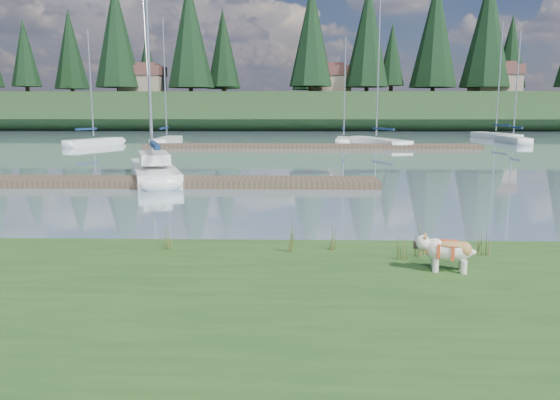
{
  "coord_description": "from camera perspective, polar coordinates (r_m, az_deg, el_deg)",
  "views": [
    {
      "loc": [
        0.62,
        -12.74,
        3.11
      ],
      "look_at": [
        0.31,
        -0.5,
        1.03
      ],
      "focal_mm": 35.0,
      "sensor_mm": 36.0,
      "label": 1
    }
  ],
  "objects": [
    {
      "name": "ground",
      "position": [
        42.85,
        0.6,
        5.46
      ],
      "size": [
        200.0,
        200.0,
        0.0
      ],
      "primitive_type": "plane",
      "color": "#7C95A4",
      "rests_on": "ground"
    },
    {
      "name": "weed_0",
      "position": [
        10.55,
        1.3,
        -3.87
      ],
      "size": [
        0.17,
        0.14,
        0.71
      ],
      "color": "#475B23",
      "rests_on": "bank"
    },
    {
      "name": "ridge",
      "position": [
        85.74,
        1.03,
        9.21
      ],
      "size": [
        200.0,
        20.0,
        5.0
      ],
      "primitive_type": "cube",
      "color": "#1E3419",
      "rests_on": "ground"
    },
    {
      "name": "weed_3",
      "position": [
        11.04,
        -11.53,
        -3.93
      ],
      "size": [
        0.17,
        0.14,
        0.5
      ],
      "color": "#475B23",
      "rests_on": "bank"
    },
    {
      "name": "bank",
      "position": [
        7.37,
        -3.61,
        -13.84
      ],
      "size": [
        60.0,
        9.0,
        0.35
      ],
      "primitive_type": "cube",
      "color": "#2A4F1D",
      "rests_on": "ground"
    },
    {
      "name": "house_2",
      "position": [
        86.96,
        21.65,
        11.72
      ],
      "size": [
        6.3,
        5.3,
        4.65
      ],
      "color": "gray",
      "rests_on": "ridge"
    },
    {
      "name": "sailboat_bg_3",
      "position": [
        47.57,
        9.52,
        6.13
      ],
      "size": [
        5.1,
        9.58,
        13.83
      ],
      "rotation": [
        0.0,
        0.0,
        1.93
      ],
      "color": "white",
      "rests_on": "ground"
    },
    {
      "name": "sailboat_main",
      "position": [
        25.62,
        -13.15,
        3.35
      ],
      "size": [
        4.28,
        8.67,
        12.36
      ],
      "rotation": [
        0.0,
        0.0,
        1.89
      ],
      "color": "white",
      "rests_on": "ground"
    },
    {
      "name": "conifer_1",
      "position": [
        93.43,
        -25.12,
        13.75
      ],
      "size": [
        4.4,
        4.4,
        11.3
      ],
      "color": "#382619",
      "rests_on": "ridge"
    },
    {
      "name": "sailboat_bg_4",
      "position": [
        53.69,
        22.96,
        5.89
      ],
      "size": [
        1.49,
        6.63,
        9.88
      ],
      "rotation": [
        0.0,
        0.0,
        1.54
      ],
      "color": "white",
      "rests_on": "ground"
    },
    {
      "name": "bulldog",
      "position": [
        9.75,
        17.13,
        -4.95
      ],
      "size": [
        1.02,
        0.52,
        0.6
      ],
      "rotation": [
        0.0,
        0.0,
        2.96
      ],
      "color": "silver",
      "rests_on": "bank"
    },
    {
      "name": "weed_2",
      "position": [
        10.59,
        14.42,
        -3.95
      ],
      "size": [
        0.17,
        0.14,
        0.78
      ],
      "color": "#475B23",
      "rests_on": "bank"
    },
    {
      "name": "sailboat_bg_2",
      "position": [
        48.17,
        6.69,
        6.25
      ],
      "size": [
        1.89,
        5.97,
        9.07
      ],
      "rotation": [
        0.0,
        0.0,
        1.44
      ],
      "color": "white",
      "rests_on": "ground"
    },
    {
      "name": "house_1",
      "position": [
        84.01,
        5.22,
        12.44
      ],
      "size": [
        6.3,
        5.3,
        4.65
      ],
      "color": "gray",
      "rests_on": "ridge"
    },
    {
      "name": "conifer_6",
      "position": [
        85.94,
        20.87,
        16.28
      ],
      "size": [
        7.04,
        7.04,
        17.0
      ],
      "color": "#382619",
      "rests_on": "ridge"
    },
    {
      "name": "house_0",
      "position": [
        85.87,
        -14.17,
        12.14
      ],
      "size": [
        6.3,
        5.3,
        4.65
      ],
      "color": "gray",
      "rests_on": "ridge"
    },
    {
      "name": "weed_5",
      "position": [
        11.02,
        20.53,
        -4.13
      ],
      "size": [
        0.17,
        0.14,
        0.61
      ],
      "color": "#475B23",
      "rests_on": "bank"
    },
    {
      "name": "dock_far",
      "position": [
        42.86,
        3.29,
        5.64
      ],
      "size": [
        26.0,
        2.2,
        0.3
      ],
      "primitive_type": "cube",
      "color": "#4C3D2C",
      "rests_on": "ground"
    },
    {
      "name": "sailboat_bg_1",
      "position": [
        49.27,
        -11.57,
        6.19
      ],
      "size": [
        1.47,
        7.12,
        10.71
      ],
      "rotation": [
        0.0,
        0.0,
        1.56
      ],
      "color": "white",
      "rests_on": "ground"
    },
    {
      "name": "weed_4",
      "position": [
        10.32,
        12.63,
        -4.92
      ],
      "size": [
        0.17,
        0.14,
        0.5
      ],
      "color": "#475B23",
      "rests_on": "bank"
    },
    {
      "name": "sailboat_bg_5",
      "position": [
        60.46,
        21.26,
        6.32
      ],
      "size": [
        2.99,
        8.28,
        11.6
      ],
      "rotation": [
        0.0,
        0.0,
        1.75
      ],
      "color": "white",
      "rests_on": "ground"
    },
    {
      "name": "conifer_3",
      "position": [
        85.83,
        -5.9,
        15.33
      ],
      "size": [
        4.84,
        4.84,
        12.25
      ],
      "color": "#382619",
      "rests_on": "ridge"
    },
    {
      "name": "sailboat_bg_0",
      "position": [
        48.47,
        -18.41,
        5.84
      ],
      "size": [
        3.83,
        6.33,
        9.46
      ],
      "rotation": [
        0.0,
        0.0,
        1.14
      ],
      "color": "white",
      "rests_on": "ground"
    },
    {
      "name": "conifer_5",
      "position": [
        84.33,
        11.63,
        14.68
      ],
      "size": [
        3.96,
        3.96,
        10.35
      ],
      "color": "#382619",
      "rests_on": "ridge"
    },
    {
      "name": "conifer_4",
      "position": [
        79.4,
        3.28,
        16.82
      ],
      "size": [
        6.16,
        6.16,
        15.1
      ],
      "color": "#382619",
      "rests_on": "ridge"
    },
    {
      "name": "mud_lip",
      "position": [
        11.56,
        -1.7,
        -5.62
      ],
      "size": [
        60.0,
        0.5,
        0.14
      ],
      "primitive_type": "cube",
      "color": "#33281C",
      "rests_on": "ground"
    },
    {
      "name": "dock_near",
      "position": [
        22.42,
        -10.48,
        1.87
      ],
      "size": [
        16.0,
        2.0,
        0.3
      ],
      "primitive_type": "cube",
      "color": "#4C3D2C",
      "rests_on": "ground"
    },
    {
      "name": "conifer_2",
      "position": [
        85.34,
        -16.74,
        16.25
      ],
      "size": [
        6.6,
        6.6,
        16.05
      ],
      "color": "#382619",
      "rests_on": "ridge"
    },
    {
      "name": "weed_1",
      "position": [
        10.75,
        5.59,
        -4.01
      ],
      "size": [
        0.17,
        0.14,
        0.56
      ],
      "color": "#475B23",
      "rests_on": "bank"
    }
  ]
}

